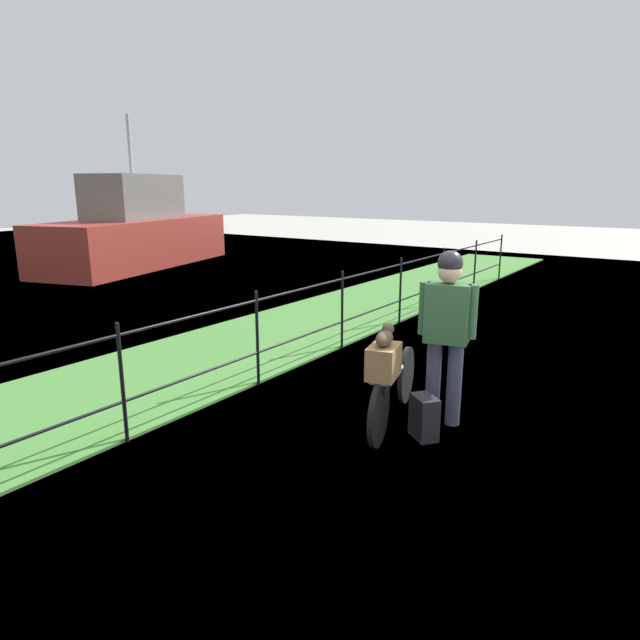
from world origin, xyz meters
TOP-DOWN VIEW (x-y plane):
  - ground_plane at (0.00, 0.00)m, footprint 60.00×60.00m
  - grass_strip at (0.00, 3.55)m, footprint 27.00×2.40m
  - iron_fence at (-0.00, 2.34)m, footprint 18.04×0.04m
  - bicycle_main at (-0.05, 0.57)m, footprint 1.66×0.44m
  - wooden_crate at (-0.45, 0.47)m, footprint 0.42×0.32m
  - terrier_dog at (-0.42, 0.48)m, footprint 0.32×0.20m
  - cyclist_person at (0.22, 0.17)m, footprint 0.35×0.53m
  - backpack_on_paving at (-0.19, 0.18)m, footprint 0.32×0.33m
  - moored_boat_mid at (5.46, 11.66)m, footprint 6.73×3.85m

SIDE VIEW (x-z plane):
  - ground_plane at x=0.00m, z-range 0.00..0.00m
  - grass_strip at x=0.00m, z-range 0.00..0.03m
  - backpack_on_paving at x=-0.19m, z-range 0.00..0.40m
  - bicycle_main at x=-0.05m, z-range 0.02..0.62m
  - iron_fence at x=0.00m, z-range 0.09..1.20m
  - wooden_crate at x=-0.45m, z-range 0.60..0.89m
  - moored_boat_mid at x=5.46m, z-range -1.13..3.04m
  - terrier_dog at x=-0.42m, z-range 0.88..1.06m
  - cyclist_person at x=0.22m, z-range 0.16..1.84m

